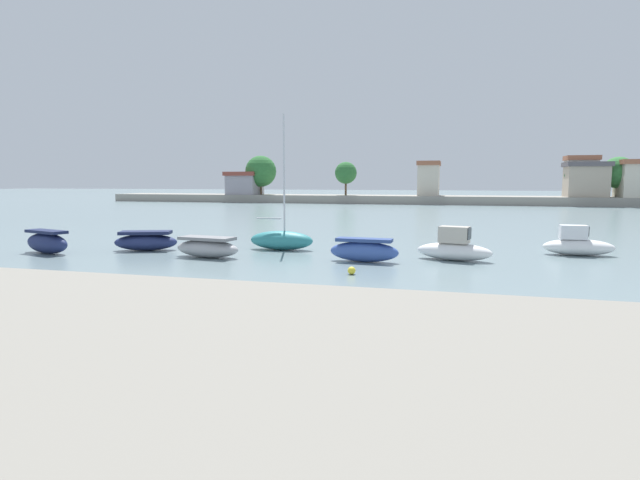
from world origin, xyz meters
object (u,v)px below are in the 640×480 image
(moored_boat_5, at_px, (454,248))
(moored_boat_3, at_px, (281,240))
(mooring_buoy_2, at_px, (268,238))
(mooring_buoy_4, at_px, (113,278))
(moored_boat_1, at_px, (146,241))
(moored_boat_6, at_px, (578,245))
(moored_boat_0, at_px, (47,242))
(moored_boat_4, at_px, (364,251))
(moored_boat_2, at_px, (207,248))
(mooring_buoy_1, at_px, (352,271))

(moored_boat_5, bearing_deg, moored_boat_3, -174.98)
(mooring_buoy_2, bearing_deg, mooring_buoy_4, -93.27)
(moored_boat_1, distance_m, moored_boat_6, 22.75)
(moored_boat_3, bearing_deg, moored_boat_5, -8.71)
(moored_boat_1, bearing_deg, moored_boat_3, -2.80)
(moored_boat_0, bearing_deg, mooring_buoy_2, 60.19)
(mooring_buoy_4, bearing_deg, moored_boat_3, 72.61)
(moored_boat_0, bearing_deg, moored_boat_5, 25.09)
(moored_boat_6, bearing_deg, moored_boat_1, -169.33)
(moored_boat_1, bearing_deg, moored_boat_4, -23.48)
(moored_boat_0, height_order, mooring_buoy_2, moored_boat_0)
(moored_boat_0, height_order, moored_boat_5, moored_boat_5)
(moored_boat_2, xyz_separation_m, moored_boat_6, (17.95, 5.53, 0.04))
(moored_boat_4, distance_m, moored_boat_6, 11.29)
(moored_boat_1, height_order, mooring_buoy_1, moored_boat_1)
(moored_boat_5, bearing_deg, mooring_buoy_4, -131.31)
(moored_boat_5, xyz_separation_m, moored_boat_6, (6.09, 3.33, -0.04))
(moored_boat_1, distance_m, moored_boat_4, 12.23)
(moored_boat_0, height_order, moored_boat_3, moored_boat_3)
(moored_boat_0, xyz_separation_m, mooring_buoy_2, (9.05, 8.66, -0.45))
(moored_boat_2, xyz_separation_m, moored_boat_3, (2.64, 3.58, 0.08))
(moored_boat_6, distance_m, mooring_buoy_4, 22.07)
(moored_boat_5, bearing_deg, mooring_buoy_2, 167.97)
(moored_boat_4, bearing_deg, moored_boat_2, -172.21)
(moored_boat_4, bearing_deg, moored_boat_3, 153.31)
(moored_boat_0, height_order, moored_boat_4, moored_boat_0)
(mooring_buoy_4, bearing_deg, moored_boat_2, 85.43)
(moored_boat_0, distance_m, moored_boat_4, 16.61)
(moored_boat_3, distance_m, mooring_buoy_2, 4.79)
(moored_boat_3, bearing_deg, moored_boat_4, -30.04)
(moored_boat_1, bearing_deg, moored_boat_5, -17.06)
(moored_boat_0, relative_size, mooring_buoy_2, 12.24)
(moored_boat_2, relative_size, moored_boat_5, 0.96)
(moored_boat_2, height_order, mooring_buoy_4, moored_boat_2)
(moored_boat_1, xyz_separation_m, moored_boat_4, (12.21, -0.78, 0.02))
(moored_boat_0, distance_m, moored_boat_5, 20.86)
(moored_boat_2, distance_m, moored_boat_5, 12.07)
(mooring_buoy_1, height_order, mooring_buoy_2, mooring_buoy_1)
(mooring_buoy_2, bearing_deg, moored_boat_6, -7.09)
(moored_boat_1, height_order, moored_boat_4, moored_boat_4)
(moored_boat_5, relative_size, moored_boat_6, 1.10)
(moored_boat_3, distance_m, moored_boat_6, 15.43)
(mooring_buoy_1, bearing_deg, mooring_buoy_2, 125.93)
(moored_boat_4, relative_size, mooring_buoy_1, 10.30)
(moored_boat_0, xyz_separation_m, moored_boat_5, (20.62, 3.14, -0.01))
(moored_boat_1, relative_size, moored_boat_4, 1.08)
(moored_boat_1, xyz_separation_m, moored_boat_6, (22.38, 4.12, 0.03))
(moored_boat_6, bearing_deg, moored_boat_5, -151.08)
(mooring_buoy_1, distance_m, mooring_buoy_4, 9.21)
(moored_boat_5, distance_m, mooring_buoy_2, 12.83)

